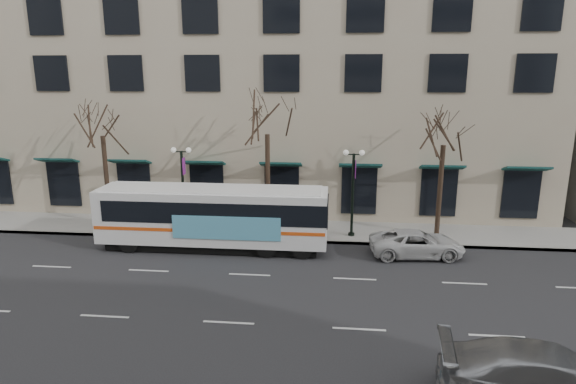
# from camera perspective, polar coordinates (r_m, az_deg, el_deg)

# --- Properties ---
(ground) EXTENTS (160.00, 160.00, 0.00)m
(ground) POSITION_cam_1_polar(r_m,az_deg,el_deg) (21.37, -5.69, -12.18)
(ground) COLOR black
(ground) RESTS_ON ground
(sidewalk_far) EXTENTS (80.00, 4.00, 0.15)m
(sidewalk_far) POSITION_cam_1_polar(r_m,az_deg,el_deg) (29.34, 7.46, -4.75)
(sidewalk_far) COLOR gray
(sidewalk_far) RESTS_ON ground
(building_hotel) EXTENTS (40.00, 20.00, 24.00)m
(building_hotel) POSITION_cam_1_polar(r_m,az_deg,el_deg) (40.36, -2.96, 17.53)
(building_hotel) COLOR tan
(building_hotel) RESTS_ON ground
(tree_far_left) EXTENTS (3.60, 3.60, 8.34)m
(tree_far_left) POSITION_cam_1_polar(r_m,az_deg,el_deg) (31.06, -21.26, 7.98)
(tree_far_left) COLOR black
(tree_far_left) RESTS_ON ground
(tree_far_mid) EXTENTS (3.60, 3.60, 8.55)m
(tree_far_mid) POSITION_cam_1_polar(r_m,az_deg,el_deg) (28.01, -2.49, 8.78)
(tree_far_mid) COLOR black
(tree_far_mid) RESTS_ON ground
(tree_far_right) EXTENTS (3.60, 3.60, 8.06)m
(tree_far_right) POSITION_cam_1_polar(r_m,az_deg,el_deg) (28.43, 18.07, 7.22)
(tree_far_right) COLOR black
(tree_far_right) RESTS_ON ground
(lamp_post_left) EXTENTS (1.22, 0.45, 5.21)m
(lamp_post_left) POSITION_cam_1_polar(r_m,az_deg,el_deg) (29.17, -12.33, 0.79)
(lamp_post_left) COLOR black
(lamp_post_left) RESTS_ON ground
(lamp_post_right) EXTENTS (1.22, 0.45, 5.21)m
(lamp_post_right) POSITION_cam_1_polar(r_m,az_deg,el_deg) (27.78, 7.70, 0.35)
(lamp_post_right) COLOR black
(lamp_post_right) RESTS_ON ground
(city_bus) EXTENTS (12.50, 2.78, 3.39)m
(city_bus) POSITION_cam_1_polar(r_m,az_deg,el_deg) (26.53, -8.71, -2.77)
(city_bus) COLOR white
(city_bus) RESTS_ON ground
(silver_car) EXTENTS (6.48, 3.26, 1.80)m
(silver_car) POSITION_cam_1_polar(r_m,az_deg,el_deg) (16.40, 28.76, -18.98)
(silver_car) COLOR #929499
(silver_car) RESTS_ON ground
(white_pickup) EXTENTS (5.08, 2.68, 1.36)m
(white_pickup) POSITION_cam_1_polar(r_m,az_deg,el_deg) (26.32, 15.02, -5.91)
(white_pickup) COLOR silver
(white_pickup) RESTS_ON ground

